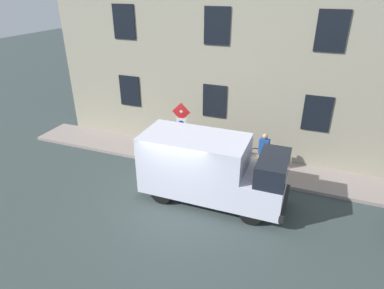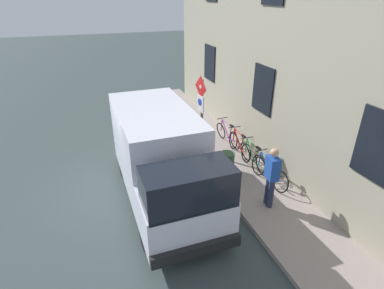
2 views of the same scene
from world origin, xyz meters
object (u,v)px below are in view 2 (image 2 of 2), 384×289
sign_post_stacked (201,105)px  bicycle_blue (269,172)px  bicycle_red (239,145)px  delivery_van (161,156)px  bicycle_purple (228,135)px  bicycle_green (253,157)px  pedestrian (272,176)px  litter_bin (227,166)px

sign_post_stacked → bicycle_blue: sign_post_stacked is taller
bicycle_blue → bicycle_red: size_ratio=1.00×
delivery_van → bicycle_purple: (3.17, 2.28, -0.82)m
sign_post_stacked → bicycle_purple: 1.95m
bicycle_blue → bicycle_green: bearing=-5.4°
delivery_van → bicycle_green: bearing=96.8°
delivery_van → pedestrian: size_ratio=3.10×
bicycle_blue → litter_bin: bearing=55.8°
sign_post_stacked → pedestrian: bearing=-79.3°
bicycle_green → pedestrian: (-0.61, -1.90, 0.56)m
bicycle_red → delivery_van: bearing=115.2°
delivery_van → bicycle_green: 3.29m
bicycle_blue → litter_bin: size_ratio=1.91×
sign_post_stacked → bicycle_green: size_ratio=1.58×
bicycle_green → delivery_van: bearing=97.4°
bicycle_green → bicycle_purple: bearing=0.5°
delivery_van → bicycle_red: bearing=112.7°
bicycle_red → bicycle_purple: bearing=2.5°
sign_post_stacked → bicycle_blue: (1.25, -2.47, -1.45)m
bicycle_blue → bicycle_red: (0.00, 1.90, 0.00)m
bicycle_purple → pedestrian: bearing=167.1°
sign_post_stacked → bicycle_purple: size_ratio=1.58×
pedestrian → litter_bin: pedestrian is taller
delivery_van → pedestrian: delivery_van is taller
bicycle_purple → litter_bin: (-1.12, -2.23, 0.08)m
bicycle_blue → bicycle_green: same height
bicycle_purple → litter_bin: litter_bin is taller
bicycle_green → pedestrian: 2.08m
bicycle_purple → bicycle_red: bearing=176.2°
pedestrian → bicycle_red: bearing=-93.6°
delivery_van → bicycle_green: size_ratio=3.12×
bicycle_red → bicycle_purple: same height
bicycle_red → litter_bin: bearing=141.4°
bicycle_red → sign_post_stacked: bearing=67.7°
bicycle_blue → pedestrian: bearing=142.2°
bicycle_red → pedestrian: size_ratio=1.00×
sign_post_stacked → delivery_van: size_ratio=0.51×
bicycle_purple → bicycle_green: bearing=176.2°
sign_post_stacked → pedestrian: sign_post_stacked is taller
pedestrian → litter_bin: bearing=-63.6°
bicycle_blue → sign_post_stacked: bearing=21.6°
bicycle_blue → pedestrian: 1.26m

